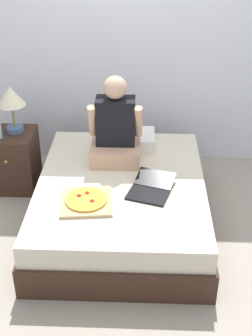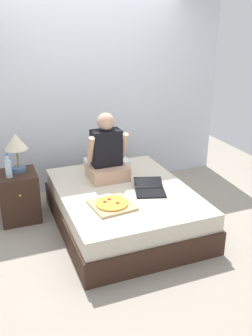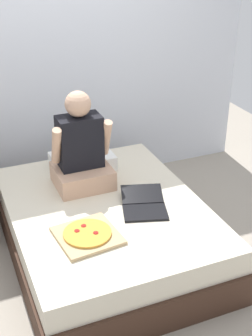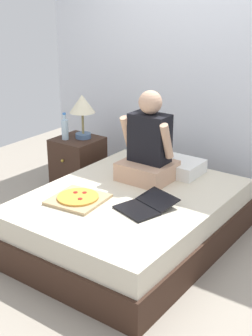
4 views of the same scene
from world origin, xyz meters
TOP-DOWN VIEW (x-y plane):
  - ground_plane at (0.00, 0.00)m, footprint 5.81×5.81m
  - wall_back at (0.00, 1.29)m, footprint 3.81×0.12m
  - bed at (0.00, 0.00)m, footprint 1.44×1.85m
  - pillow at (0.03, 0.65)m, footprint 0.52×0.34m
  - person_seated at (-0.07, 0.37)m, footprint 0.47×0.40m
  - laptop at (0.24, -0.16)m, footprint 0.43×0.49m
  - pizza_box at (-0.26, -0.34)m, footprint 0.44×0.44m

SIDE VIEW (x-z plane):
  - ground_plane at x=0.00m, z-range 0.00..0.00m
  - bed at x=0.00m, z-range 0.00..0.45m
  - pizza_box at x=-0.26m, z-range 0.45..0.49m
  - laptop at x=0.24m, z-range 0.44..0.51m
  - pillow at x=0.03m, z-range 0.45..0.57m
  - person_seated at x=-0.07m, z-range 0.35..1.13m
  - wall_back at x=0.00m, z-range 0.00..2.50m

